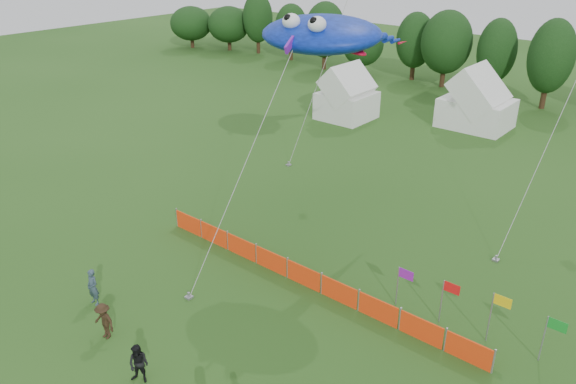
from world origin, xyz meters
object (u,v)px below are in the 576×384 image
Objects in this scene: spectator_c at (104,321)px; barrier_fence at (303,276)px; stingray_kite at (327,33)px; spectator_a at (93,287)px; tent_left at (347,97)px; spectator_b at (139,364)px; tent_right at (477,104)px.

barrier_fence is at bearing 58.81° from spectator_c.
spectator_c is 16.03m from stingray_kite.
barrier_fence is 9.34m from spectator_a.
tent_left is 30.37m from spectator_a.
spectator_b is at bearing -16.94° from spectator_c.
spectator_b is at bearing -82.68° from stingray_kite.
stingray_kite reaches higher than tent_right.
spectator_a is 1.07× the size of spectator_b.
stingray_kite reaches higher than spectator_b.
spectator_b reaches higher than barrier_fence.
spectator_c is at bearing -90.48° from tent_right.
tent_right reaches higher than spectator_c.
spectator_c is at bearing -73.04° from tent_left.
tent_right is 34.62m from spectator_a.
tent_left is 2.53× the size of spectator_a.
spectator_b is at bearing -85.58° from tent_right.
spectator_c is at bearing 143.61° from spectator_b.
barrier_fence is at bearing -62.32° from stingray_kite.
spectator_a is 0.11× the size of stingray_kite.
tent_right reaches higher than barrier_fence.
tent_right is at bearing 83.02° from spectator_a.
spectator_b is (12.41, -31.15, -1.12)m from tent_left.
barrier_fence is (3.50, -27.47, -1.47)m from tent_right.
stingray_kite is (3.74, 11.60, 9.75)m from spectator_a.
barrier_fence is at bearing -82.74° from tent_right.
tent_left is 2.69× the size of spectator_c.
tent_right reaches higher than spectator_a.
spectator_a is (-2.65, -34.50, -1.12)m from tent_right.
barrier_fence is 11.20× the size of spectator_b.
tent_left is at bearing 101.07° from spectator_c.
tent_left is at bearing 86.37° from spectator_b.
stingray_kite is at bearing 71.97° from spectator_b.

